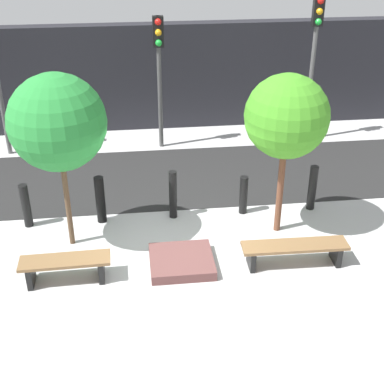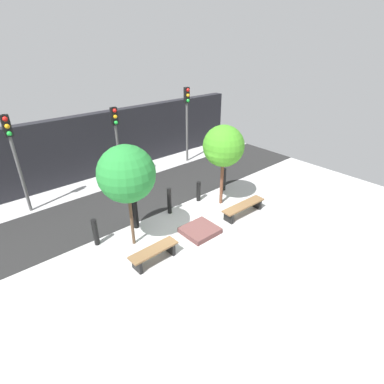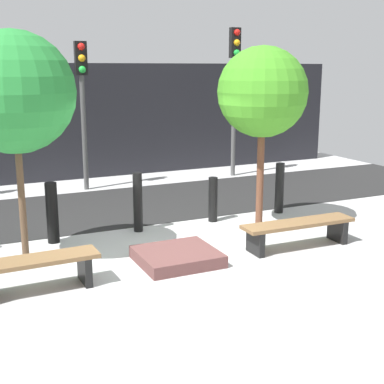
% 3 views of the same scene
% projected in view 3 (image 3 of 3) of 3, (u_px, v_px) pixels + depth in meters
% --- Properties ---
extents(ground_plane, '(18.00, 18.00, 0.00)m').
position_uv_depth(ground_plane, '(176.00, 262.00, 8.31)').
color(ground_plane, '#B3B3B3').
extents(road_strip, '(18.00, 3.30, 0.01)m').
position_uv_depth(road_strip, '(109.00, 207.00, 11.54)').
color(road_strip, '#242424').
rests_on(road_strip, ground).
extents(building_facade, '(16.20, 0.50, 3.06)m').
position_uv_depth(building_facade, '(70.00, 122.00, 14.29)').
color(building_facade, black).
rests_on(building_facade, ground).
extents(bench_left, '(1.62, 0.49, 0.47)m').
position_uv_depth(bench_left, '(38.00, 267.00, 7.15)').
color(bench_left, black).
rests_on(bench_left, ground).
extents(bench_right, '(2.01, 0.48, 0.45)m').
position_uv_depth(bench_right, '(298.00, 228.00, 8.90)').
color(bench_right, black).
rests_on(bench_right, ground).
extents(planter_bed, '(1.19, 1.11, 0.19)m').
position_uv_depth(planter_bed, '(177.00, 257.00, 8.26)').
color(planter_bed, brown).
rests_on(planter_bed, ground).
extents(tree_behind_left_bench, '(1.79, 1.79, 3.49)m').
position_uv_depth(tree_behind_left_bench, '(14.00, 93.00, 7.72)').
color(tree_behind_left_bench, brown).
rests_on(tree_behind_left_bench, ground).
extents(tree_behind_right_bench, '(1.62, 1.62, 3.33)m').
position_uv_depth(tree_behind_right_bench, '(263.00, 93.00, 9.48)').
color(tree_behind_right_bench, brown).
rests_on(tree_behind_right_bench, ground).
extents(bollard_left, '(0.20, 0.20, 1.06)m').
position_uv_depth(bollard_left, '(52.00, 213.00, 9.11)').
color(bollard_left, black).
rests_on(bollard_left, ground).
extents(bollard_center, '(0.17, 0.17, 1.10)m').
position_uv_depth(bollard_center, '(138.00, 202.00, 9.74)').
color(bollard_center, black).
rests_on(bollard_center, ground).
extents(bollard_right, '(0.18, 0.18, 0.88)m').
position_uv_depth(bollard_right, '(213.00, 199.00, 10.40)').
color(bollard_right, black).
rests_on(bollard_right, ground).
extents(bollard_far_right, '(0.18, 0.18, 1.04)m').
position_uv_depth(bollard_far_right, '(279.00, 188.00, 11.02)').
color(bollard_far_right, black).
rests_on(bollard_far_right, ground).
extents(traffic_light_mid_west, '(0.28, 0.27, 3.55)m').
position_uv_depth(traffic_light_mid_west, '(82.00, 89.00, 12.69)').
color(traffic_light_mid_west, '#4A4A4A').
rests_on(traffic_light_mid_west, ground).
extents(traffic_light_mid_east, '(0.28, 0.27, 3.98)m').
position_uv_depth(traffic_light_mid_east, '(235.00, 76.00, 14.34)').
color(traffic_light_mid_east, '#565656').
rests_on(traffic_light_mid_east, ground).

